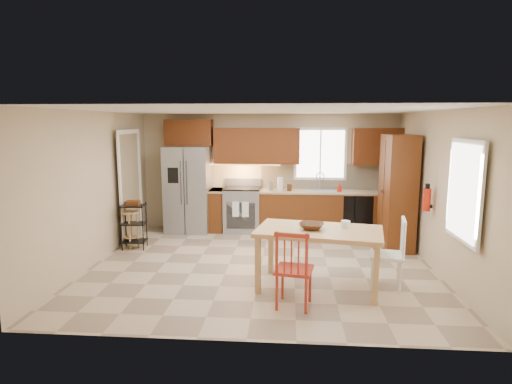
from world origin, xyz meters
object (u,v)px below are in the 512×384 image
at_px(pantry, 397,192).
at_px(table_bowl, 311,229).
at_px(soap_bottle, 339,187).
at_px(utility_cart, 134,226).
at_px(dining_table, 318,259).
at_px(chair_red, 294,268).
at_px(range_stove, 242,210).
at_px(fire_extinguisher, 427,200).
at_px(table_jar, 346,226).
at_px(refrigerator, 188,189).
at_px(chair_white, 387,254).
at_px(bar_stool, 131,229).

relative_size(pantry, table_bowl, 6.05).
height_order(soap_bottle, utility_cart, soap_bottle).
distance_m(soap_bottle, pantry, 1.31).
bearing_deg(dining_table, chair_red, -107.95).
xyz_separation_m(range_stove, chair_red, (1.06, -3.74, 0.04)).
relative_size(pantry, fire_extinguisher, 5.83).
distance_m(table_bowl, table_jar, 0.49).
height_order(dining_table, table_jar, table_jar).
bearing_deg(chair_red, refrigerator, 131.40).
xyz_separation_m(fire_extinguisher, utility_cart, (-5.03, 0.60, -0.67)).
relative_size(table_bowl, table_jar, 2.16).
relative_size(pantry, chair_white, 2.09).
height_order(pantry, table_jar, pantry).
relative_size(soap_bottle, fire_extinguisher, 0.53).
bearing_deg(pantry, table_bowl, -128.48).
bearing_deg(range_stove, soap_bottle, -2.40).
height_order(fire_extinguisher, bar_stool, fire_extinguisher).
distance_m(fire_extinguisher, table_bowl, 2.16).
relative_size(chair_white, table_bowl, 2.90).
relative_size(refrigerator, utility_cart, 2.13).
bearing_deg(dining_table, refrigerator, 140.61).
height_order(dining_table, table_bowl, table_bowl).
bearing_deg(soap_bottle, fire_extinguisher, -59.47).
relative_size(range_stove, fire_extinguisher, 2.56).
height_order(range_stove, pantry, pantry).
bearing_deg(dining_table, table_jar, 26.30).
xyz_separation_m(range_stove, chair_white, (2.36, -3.04, 0.04)).
xyz_separation_m(soap_bottle, pantry, (0.95, -0.90, 0.05)).
bearing_deg(soap_bottle, chair_white, -83.54).
xyz_separation_m(range_stove, soap_bottle, (2.03, -0.08, 0.54)).
xyz_separation_m(range_stove, utility_cart, (-1.85, -1.44, -0.03)).
bearing_deg(table_bowl, utility_cart, 152.39).
xyz_separation_m(refrigerator, bar_stool, (-0.80, -1.30, -0.56)).
bearing_deg(range_stove, dining_table, -65.40).
relative_size(table_jar, bar_stool, 0.23).
height_order(dining_table, chair_red, chair_red).
xyz_separation_m(refrigerator, table_jar, (2.94, -2.92, -0.03)).
relative_size(refrigerator, fire_extinguisher, 5.06).
relative_size(table_bowl, bar_stool, 0.50).
xyz_separation_m(soap_bottle, dining_table, (-0.62, -3.00, -0.58)).
distance_m(range_stove, table_bowl, 3.38).
xyz_separation_m(chair_red, table_bowl, (0.24, 0.65, 0.34)).
bearing_deg(dining_table, range_stove, 124.96).
bearing_deg(refrigerator, dining_table, -49.75).
relative_size(dining_table, chair_red, 1.70).
relative_size(range_stove, chair_white, 0.91).
relative_size(range_stove, utility_cart, 1.08).
bearing_deg(utility_cart, chair_red, -43.99).
bearing_deg(pantry, soap_bottle, 136.55).
height_order(range_stove, soap_bottle, soap_bottle).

